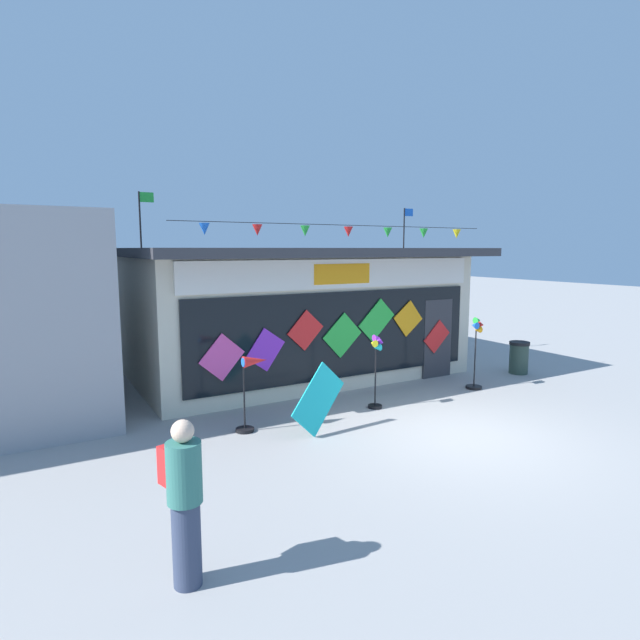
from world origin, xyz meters
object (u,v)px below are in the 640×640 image
Objects in this scene: trash_bin at (519,357)px; display_kite_on_ground at (318,399)px; wind_spinner_left at (376,362)px; kite_shop_building at (292,310)px; person_near_camera at (184,499)px; wind_spinner_center_left at (476,347)px; wind_spinner_far_left at (252,379)px.

display_kite_on_ground is (-6.80, -1.23, 0.20)m from trash_bin.
kite_shop_building is at bearing 89.81° from wind_spinner_left.
display_kite_on_ground is at bearing -159.35° from wind_spinner_left.
person_near_camera is at bearing -157.08° from trash_bin.
display_kite_on_ground reaches higher than trash_bin.
wind_spinner_center_left reaches higher than display_kite_on_ground.
trash_bin is at bearing 6.47° from wind_spinner_left.
kite_shop_building is 7.26× the size of display_kite_on_ground.
trash_bin is (7.76, 0.50, -0.53)m from wind_spinner_far_left.
wind_spinner_center_left is at bearing -166.53° from trash_bin.
wind_spinner_center_left is at bearing 8.75° from display_kite_on_ground.
trash_bin is (5.06, 0.57, -0.55)m from wind_spinner_left.
wind_spinner_far_left is at bearing 142.82° from display_kite_on_ground.
kite_shop_building reaches higher than wind_spinner_center_left.
display_kite_on_ground is at bearing -37.18° from wind_spinner_far_left.
wind_spinner_far_left is 4.36m from person_near_camera.
wind_spinner_center_left reaches higher than person_near_camera.
trash_bin is 6.92m from display_kite_on_ground.
trash_bin is at bearing 10.25° from display_kite_on_ground.
kite_shop_building is at bearing 40.72° from person_near_camera.
wind_spinner_left is 1.83× the size of trash_bin.
wind_spinner_far_left reaches higher than display_kite_on_ground.
trash_bin is (5.05, -3.25, -1.24)m from kite_shop_building.
wind_spinner_far_left is 2.70m from wind_spinner_left.
kite_shop_building reaches higher than wind_spinner_left.
person_near_camera is at bearing -136.90° from display_kite_on_ground.
display_kite_on_ground is at bearing 27.36° from person_near_camera.
wind_spinner_center_left is 2.01× the size of trash_bin.
wind_spinner_left is (2.70, -0.07, 0.03)m from wind_spinner_far_left.
wind_spinner_center_left is at bearing 1.17° from wind_spinner_left.
kite_shop_building is 5.46× the size of wind_spinner_left.
wind_spinner_center_left is at bearing -0.12° from wind_spinner_far_left.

